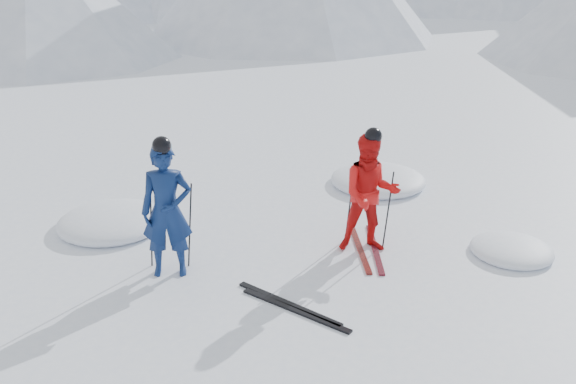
{
  "coord_description": "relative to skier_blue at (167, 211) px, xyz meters",
  "views": [
    {
      "loc": [
        -0.92,
        -7.77,
        4.4
      ],
      "look_at": [
        -1.68,
        0.5,
        1.1
      ],
      "focal_mm": 38.0,
      "sensor_mm": 36.0,
      "label": 1
    }
  ],
  "objects": [
    {
      "name": "ground",
      "position": [
        3.35,
        0.09,
        -0.98
      ],
      "size": [
        160.0,
        160.0,
        0.0
      ],
      "primitive_type": "plane",
      "color": "white",
      "rests_on": "ground"
    },
    {
      "name": "skier_blue",
      "position": [
        0.0,
        0.0,
        0.0
      ],
      "size": [
        0.79,
        0.59,
        1.97
      ],
      "primitive_type": "imported",
      "rotation": [
        0.0,
        0.0,
        0.18
      ],
      "color": "#0D2050",
      "rests_on": "ground"
    },
    {
      "name": "skier_red",
      "position": [
        2.88,
        1.03,
        -0.04
      ],
      "size": [
        0.99,
        0.82,
        1.88
      ],
      "primitive_type": "imported",
      "rotation": [
        0.0,
        0.0,
        0.12
      ],
      "color": "red",
      "rests_on": "ground"
    },
    {
      "name": "pole_blue_left",
      "position": [
        -0.3,
        0.15,
        -0.33
      ],
      "size": [
        0.13,
        0.09,
        1.31
      ],
      "primitive_type": "cylinder",
      "rotation": [
        0.05,
        0.08,
        0.0
      ],
      "color": "black",
      "rests_on": "ground"
    },
    {
      "name": "pole_blue_right",
      "position": [
        0.25,
        0.25,
        -0.33
      ],
      "size": [
        0.13,
        0.08,
        1.31
      ],
      "primitive_type": "cylinder",
      "rotation": [
        -0.04,
        0.08,
        0.0
      ],
      "color": "black",
      "rests_on": "ground"
    },
    {
      "name": "pole_red_left",
      "position": [
        2.58,
        1.28,
        -0.36
      ],
      "size": [
        0.12,
        0.1,
        1.25
      ],
      "primitive_type": "cylinder",
      "rotation": [
        0.06,
        0.08,
        0.0
      ],
      "color": "black",
      "rests_on": "ground"
    },
    {
      "name": "pole_red_right",
      "position": [
        3.18,
        1.18,
        -0.36
      ],
      "size": [
        0.12,
        0.09,
        1.25
      ],
      "primitive_type": "cylinder",
      "rotation": [
        -0.05,
        0.08,
        0.0
      ],
      "color": "black",
      "rests_on": "ground"
    },
    {
      "name": "ski_worn_left",
      "position": [
        2.76,
        1.03,
        -0.97
      ],
      "size": [
        0.35,
        1.69,
        0.03
      ],
      "primitive_type": "cube",
      "rotation": [
        0.0,
        0.0,
        0.15
      ],
      "color": "black",
      "rests_on": "ground"
    },
    {
      "name": "ski_worn_right",
      "position": [
        3.0,
        1.03,
        -0.97
      ],
      "size": [
        0.23,
        1.7,
        0.03
      ],
      "primitive_type": "cube",
      "rotation": [
        0.0,
        0.0,
        0.08
      ],
      "color": "black",
      "rests_on": "ground"
    },
    {
      "name": "ski_loose_a",
      "position": [
        1.79,
        -0.71,
        -0.97
      ],
      "size": [
        1.47,
        1.0,
        0.03
      ],
      "primitive_type": "cube",
      "rotation": [
        0.0,
        0.0,
        0.99
      ],
      "color": "black",
      "rests_on": "ground"
    },
    {
      "name": "ski_loose_b",
      "position": [
        1.89,
        -0.86,
        -0.97
      ],
      "size": [
        1.5,
        0.95,
        0.03
      ],
      "primitive_type": "cube",
      "rotation": [
        0.0,
        0.0,
        1.03
      ],
      "color": "black",
      "rests_on": "ground"
    },
    {
      "name": "snow_lumps",
      "position": [
        1.9,
        2.35,
        -0.98
      ],
      "size": [
        9.69,
        5.97,
        0.42
      ],
      "color": "white",
      "rests_on": "ground"
    }
  ]
}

